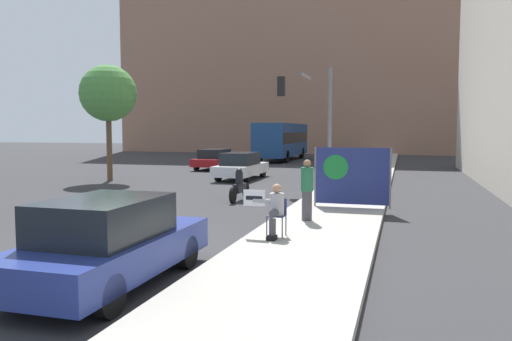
% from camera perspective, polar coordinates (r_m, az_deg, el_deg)
% --- Properties ---
extents(ground_plane, '(160.00, 160.00, 0.00)m').
position_cam_1_polar(ground_plane, '(11.59, -14.56, -8.75)').
color(ground_plane, '#303033').
extents(sidewalk_curb, '(3.00, 90.00, 0.17)m').
position_cam_1_polar(sidewalk_curb, '(24.86, 11.70, -1.40)').
color(sidewalk_curb, '#A8A399').
rests_on(sidewalk_curb, ground_plane).
extents(building_backdrop_far, '(52.00, 12.00, 31.55)m').
position_cam_1_polar(building_backdrop_far, '(63.15, 9.37, 16.56)').
color(building_backdrop_far, '#936B56').
rests_on(building_backdrop_far, ground_plane).
extents(seated_protester, '(0.99, 0.77, 1.23)m').
position_cam_1_polar(seated_protester, '(11.66, 2.16, -4.33)').
color(seated_protester, '#474C56').
rests_on(seated_protester, sidewalk_curb).
extents(jogger_on_sidewalk, '(0.34, 0.34, 1.68)m').
position_cam_1_polar(jogger_on_sidewalk, '(13.79, 5.85, -2.18)').
color(jogger_on_sidewalk, '#424247').
rests_on(jogger_on_sidewalk, sidewalk_curb).
extents(protest_banner, '(2.45, 0.06, 1.93)m').
position_cam_1_polar(protest_banner, '(16.32, 10.85, -0.61)').
color(protest_banner, slate).
rests_on(protest_banner, sidewalk_curb).
extents(traffic_light_pole, '(2.36, 2.13, 5.11)m').
position_cam_1_polar(traffic_light_pole, '(21.73, 6.22, 7.08)').
color(traffic_light_pole, slate).
rests_on(traffic_light_pole, sidewalk_curb).
extents(parked_car_curbside, '(1.83, 4.28, 1.52)m').
position_cam_1_polar(parked_car_curbside, '(8.89, -16.50, -7.90)').
color(parked_car_curbside, navy).
rests_on(parked_car_curbside, ground_plane).
extents(car_on_road_nearest, '(1.81, 4.68, 1.45)m').
position_cam_1_polar(car_on_road_nearest, '(26.91, -1.72, 0.53)').
color(car_on_road_nearest, silver).
rests_on(car_on_road_nearest, ground_plane).
extents(car_on_road_midblock, '(1.80, 4.58, 1.37)m').
position_cam_1_polar(car_on_road_midblock, '(34.02, -4.69, 1.32)').
color(car_on_road_midblock, maroon).
rests_on(car_on_road_midblock, ground_plane).
extents(city_bus_on_road, '(2.58, 10.41, 3.22)m').
position_cam_1_polar(city_bus_on_road, '(43.97, 2.98, 3.59)').
color(city_bus_on_road, navy).
rests_on(city_bus_on_road, ground_plane).
extents(motorcycle_on_road, '(0.28, 2.15, 1.22)m').
position_cam_1_polar(motorcycle_on_road, '(18.77, -1.90, -1.86)').
color(motorcycle_on_road, black).
rests_on(motorcycle_on_road, ground_plane).
extents(street_tree_near_curb, '(2.93, 2.93, 6.03)m').
position_cam_1_polar(street_tree_near_curb, '(27.26, -16.55, 8.40)').
color(street_tree_near_curb, brown).
rests_on(street_tree_near_curb, ground_plane).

